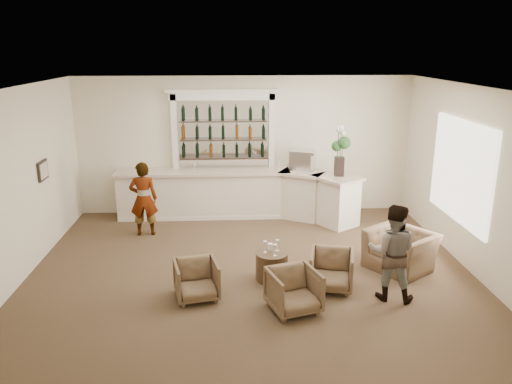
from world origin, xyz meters
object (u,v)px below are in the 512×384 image
flower_vase (340,148)px  espresso_machine (302,160)px  bar_counter (238,194)px  cocktail_table (272,266)px  armchair_far (400,250)px  guest (392,252)px  armchair_center (294,291)px  armchair_right (331,270)px  sommelier (144,199)px  armchair_left (197,280)px

flower_vase → espresso_machine: bearing=140.0°
bar_counter → cocktail_table: (0.52, -3.36, -0.32)m
cocktail_table → armchair_far: size_ratio=0.51×
guest → armchair_center: size_ratio=2.16×
armchair_center → armchair_right: size_ratio=1.01×
bar_counter → guest: (2.38, -4.13, 0.22)m
armchair_far → cocktail_table: bearing=-117.8°
bar_counter → sommelier: (-2.05, -1.03, 0.24)m
armchair_center → guest: bearing=-6.5°
cocktail_table → armchair_center: (0.25, -1.10, 0.09)m
bar_counter → armchair_left: bearing=-100.8°
armchair_center → armchair_far: size_ratio=0.67×
sommelier → armchair_left: sommelier is taller
bar_counter → cocktail_table: size_ratio=10.10×
guest → armchair_left: guest is taller
sommelier → armchair_right: size_ratio=2.22×
armchair_left → flower_vase: (3.02, 3.43, 1.47)m
bar_counter → armchair_right: 4.04m
armchair_right → sommelier: bearing=155.8°
bar_counter → cocktail_table: bar_counter is taller
sommelier → flower_vase: size_ratio=1.41×
sommelier → armchair_left: bearing=110.0°
bar_counter → sommelier: size_ratio=3.53×
armchair_center → espresso_machine: 4.72m
sommelier → espresso_machine: 3.79m
guest → armchair_far: bearing=-96.8°
armchair_center → armchair_right: (0.73, 0.71, -0.00)m
armchair_center → flower_vase: size_ratio=0.65×
armchair_right → espresso_machine: 3.97m
flower_vase → armchair_right: bearing=-103.5°
armchair_far → armchair_center: bearing=-92.1°
armchair_left → armchair_right: bearing=-7.1°
flower_vase → sommelier: bearing=-173.4°
bar_counter → armchair_center: 4.52m
armchair_right → armchair_center: bearing=-122.7°
cocktail_table → flower_vase: 3.65m
armchair_left → flower_vase: size_ratio=0.61×
guest → flower_vase: size_ratio=1.39×
armchair_right → flower_vase: (0.77, 3.21, 1.45)m
espresso_machine → armchair_center: bearing=-75.8°
cocktail_table → guest: guest is taller
sommelier → flower_vase: bearing=-177.3°
cocktail_table → espresso_machine: espresso_machine is taller
guest → armchair_far: guest is taller
bar_counter → armchair_far: 4.21m
armchair_far → espresso_machine: size_ratio=2.10×
bar_counter → armchair_far: bearing=-46.0°
armchair_far → espresso_machine: (-1.40, 3.11, 1.01)m
sommelier → armchair_center: size_ratio=2.19×
guest → armchair_far: (0.54, 1.11, -0.44)m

